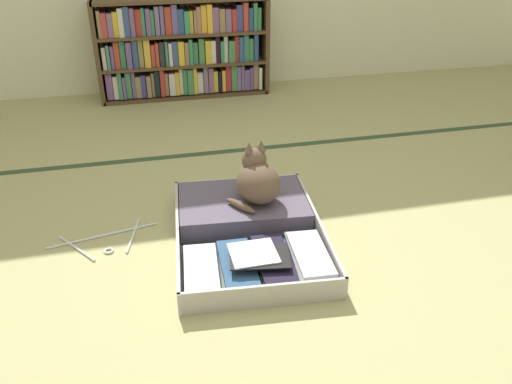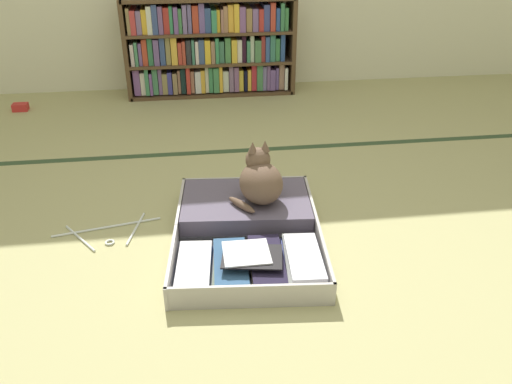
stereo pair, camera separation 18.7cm
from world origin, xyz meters
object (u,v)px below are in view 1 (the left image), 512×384
(bookshelf, at_px, (182,49))
(black_cat, at_px, (257,180))
(clothes_hanger, at_px, (105,240))
(open_suitcase, at_px, (249,226))

(bookshelf, relative_size, black_cat, 4.60)
(bookshelf, bearing_deg, clothes_hanger, -106.24)
(bookshelf, bearing_deg, open_suitcase, -88.64)
(bookshelf, distance_m, black_cat, 1.88)
(open_suitcase, bearing_deg, clothes_hanger, 171.63)
(bookshelf, xyz_separation_m, open_suitcase, (0.05, -1.99, -0.30))
(clothes_hanger, bearing_deg, open_suitcase, -8.37)
(open_suitcase, relative_size, clothes_hanger, 1.91)
(bookshelf, distance_m, clothes_hanger, 2.01)
(black_cat, bearing_deg, bookshelf, 93.46)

